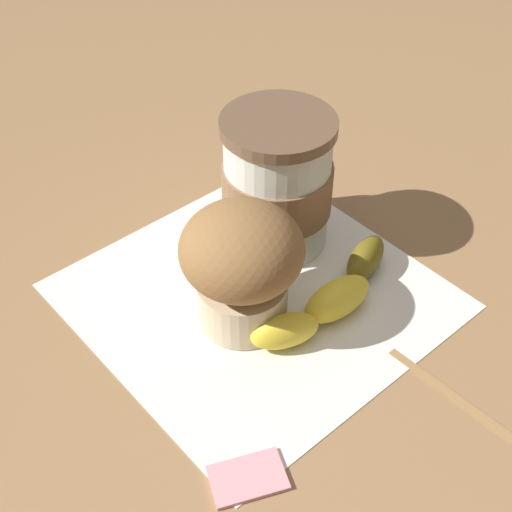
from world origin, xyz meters
name	(u,v)px	position (x,y,z in m)	size (l,w,h in m)	color
ground_plane	(256,296)	(0.00, 0.00, 0.00)	(3.00, 3.00, 0.00)	#936D47
paper_napkin	(256,295)	(0.00, 0.00, 0.00)	(0.27, 0.27, 0.00)	white
coffee_cup	(277,183)	(-0.06, 0.05, 0.06)	(0.10, 0.10, 0.12)	silver
muffin	(242,263)	(0.02, -0.02, 0.06)	(0.09, 0.09, 0.11)	beige
banana	(331,295)	(0.04, 0.04, 0.02)	(0.08, 0.16, 0.03)	yellow
sugar_packet	(248,476)	(0.14, -0.09, 0.00)	(0.05, 0.03, 0.01)	pink
wooden_stirrer	(450,393)	(0.16, 0.07, 0.00)	(0.11, 0.01, 0.00)	#9E7547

